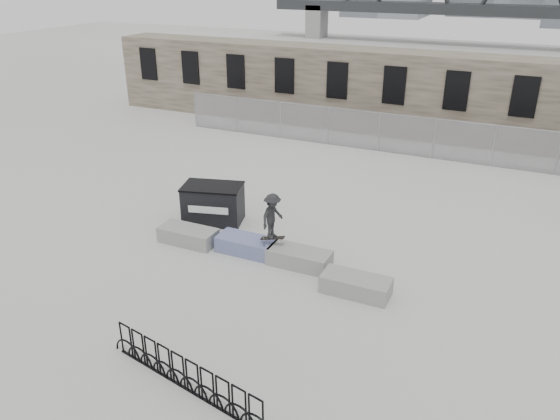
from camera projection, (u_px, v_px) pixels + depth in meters
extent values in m
plane|color=beige|center=(273.00, 261.00, 17.72)|extent=(120.00, 120.00, 0.00)
cube|color=brown|center=(399.00, 93.00, 30.22)|extent=(36.00, 2.50, 4.50)
cube|color=black|center=(149.00, 64.00, 35.02)|extent=(1.20, 0.12, 2.00)
cube|color=black|center=(191.00, 68.00, 33.80)|extent=(1.20, 0.12, 2.00)
cube|color=black|center=(236.00, 72.00, 32.57)|extent=(1.20, 0.12, 2.00)
cube|color=black|center=(285.00, 76.00, 31.35)|extent=(1.20, 0.12, 2.00)
cube|color=black|center=(337.00, 80.00, 30.12)|extent=(1.20, 0.12, 2.00)
cube|color=black|center=(394.00, 85.00, 28.90)|extent=(1.20, 0.12, 2.00)
cube|color=black|center=(457.00, 91.00, 27.68)|extent=(1.20, 0.12, 2.00)
cube|color=black|center=(524.00, 97.00, 26.45)|extent=(1.20, 0.12, 2.00)
cylinder|color=gray|center=(195.00, 110.00, 31.84)|extent=(0.06, 0.06, 2.00)
cylinder|color=gray|center=(237.00, 115.00, 30.79)|extent=(0.06, 0.06, 2.00)
cylinder|color=gray|center=(281.00, 120.00, 29.74)|extent=(0.06, 0.06, 2.00)
cylinder|color=gray|center=(328.00, 126.00, 28.69)|extent=(0.06, 0.06, 2.00)
cylinder|color=gray|center=(379.00, 132.00, 27.64)|extent=(0.06, 0.06, 2.00)
cylinder|color=gray|center=(434.00, 139.00, 26.58)|extent=(0.06, 0.06, 2.00)
cylinder|color=gray|center=(494.00, 146.00, 25.53)|extent=(0.06, 0.06, 2.00)
cylinder|color=gray|center=(558.00, 154.00, 24.48)|extent=(0.06, 0.06, 2.00)
cube|color=#99999E|center=(379.00, 132.00, 27.64)|extent=(22.00, 0.02, 2.00)
cylinder|color=gray|center=(381.00, 113.00, 27.22)|extent=(22.00, 0.04, 0.04)
cube|color=gray|center=(188.00, 235.00, 18.77)|extent=(2.00, 0.90, 0.54)
cube|color=#2D471E|center=(188.00, 230.00, 18.68)|extent=(1.76, 0.66, 0.10)
cube|color=#34429C|center=(247.00, 245.00, 18.12)|extent=(2.00, 0.90, 0.54)
cube|color=#2D471E|center=(247.00, 239.00, 18.04)|extent=(1.76, 0.66, 0.10)
cube|color=gray|center=(299.00, 258.00, 17.34)|extent=(2.00, 0.90, 0.54)
cube|color=#2D471E|center=(299.00, 252.00, 17.25)|extent=(1.76, 0.66, 0.10)
cube|color=gray|center=(356.00, 285.00, 15.87)|extent=(2.00, 0.90, 0.54)
cube|color=#2D471E|center=(356.00, 279.00, 15.78)|extent=(1.76, 0.66, 0.10)
cube|color=black|center=(213.00, 204.00, 20.16)|extent=(2.38, 1.78, 1.38)
cube|color=black|center=(212.00, 186.00, 19.87)|extent=(2.44, 1.85, 0.06)
cube|color=white|center=(208.00, 210.00, 19.55)|extent=(1.43, 0.41, 0.26)
cube|color=black|center=(187.00, 389.00, 12.35)|extent=(4.42, 0.96, 0.04)
torus|color=black|center=(126.00, 340.00, 13.27)|extent=(0.88, 0.23, 0.89)
torus|color=black|center=(139.00, 347.00, 13.03)|extent=(0.88, 0.23, 0.89)
torus|color=black|center=(151.00, 355.00, 12.78)|extent=(0.88, 0.23, 0.89)
torus|color=black|center=(164.00, 362.00, 12.54)|extent=(0.88, 0.23, 0.89)
torus|color=black|center=(178.00, 370.00, 12.30)|extent=(0.88, 0.23, 0.89)
torus|color=black|center=(193.00, 378.00, 12.05)|extent=(0.88, 0.23, 0.89)
torus|color=black|center=(207.00, 387.00, 11.81)|extent=(0.88, 0.23, 0.89)
torus|color=black|center=(223.00, 396.00, 11.57)|extent=(0.88, 0.23, 0.89)
torus|color=black|center=(239.00, 405.00, 11.32)|extent=(0.88, 0.23, 0.89)
torus|color=black|center=(256.00, 415.00, 11.08)|extent=(0.88, 0.23, 0.89)
cube|color=gray|center=(317.00, 21.00, 69.99)|extent=(2.00, 3.00, 4.00)
imported|color=black|center=(272.00, 216.00, 17.20)|extent=(0.72, 1.05, 1.50)
cube|color=black|center=(273.00, 238.00, 17.52)|extent=(0.81, 0.31, 0.18)
cylinder|color=beige|center=(264.00, 239.00, 17.59)|extent=(0.06, 0.03, 0.06)
cylinder|color=beige|center=(266.00, 237.00, 17.71)|extent=(0.06, 0.03, 0.06)
cylinder|color=beige|center=(280.00, 242.00, 17.38)|extent=(0.06, 0.03, 0.06)
cylinder|color=beige|center=(281.00, 240.00, 17.49)|extent=(0.06, 0.03, 0.06)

